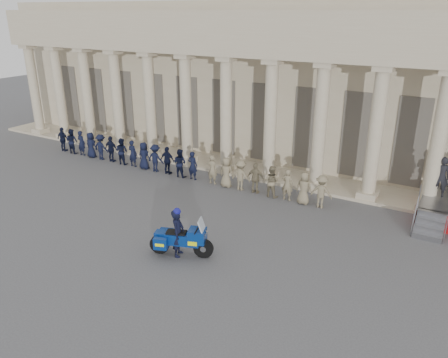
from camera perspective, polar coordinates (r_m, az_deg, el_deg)
The scene contains 5 objects.
ground at distance 17.88m, azimuth -9.07°, elevation -7.48°, with size 90.00×90.00×0.00m, color #4B4B4E.
building at distance 28.86m, azimuth 9.47°, elevation 13.03°, with size 40.00×12.50×9.00m.
officer_rank at distance 24.01m, azimuth -6.85°, elevation 2.31°, with size 18.02×0.59×1.56m.
motorcycle at distance 16.20m, azimuth -5.55°, elevation -7.82°, with size 2.32×1.34×1.55m.
rider at distance 16.10m, azimuth -6.05°, elevation -6.91°, with size 0.64×0.77×1.92m.
Camera 1 is at (10.20, -11.96, 8.52)m, focal length 35.00 mm.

